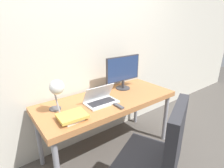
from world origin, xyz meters
The scene contains 9 objects.
ground_plane centered at (0.00, 0.00, 0.00)m, with size 12.00×12.00×0.00m, color #514C47.
wall_back centered at (0.00, 0.74, 1.30)m, with size 8.00×0.05×2.60m.
desk centered at (0.00, 0.34, 0.66)m, with size 1.61×0.68×0.72m.
laptop centered at (-0.13, 0.29, 0.77)m, with size 0.35×0.21×0.20m.
monitor centered at (0.35, 0.49, 0.97)m, with size 0.52×0.18×0.43m.
desk_lamp centered at (-0.58, 0.33, 0.98)m, with size 0.14×0.25×0.34m.
office_chair centered at (-0.14, -0.51, 0.59)m, with size 0.64×0.63×1.03m.
book_stack centered at (-0.53, 0.15, 0.75)m, with size 0.26×0.21×0.05m.
tv_remote centered at (-0.04, 0.10, 0.73)m, with size 0.04×0.13×0.02m.
Camera 1 is at (-1.08, -1.15, 1.55)m, focal length 28.00 mm.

